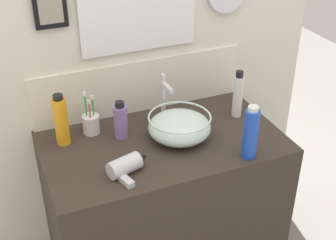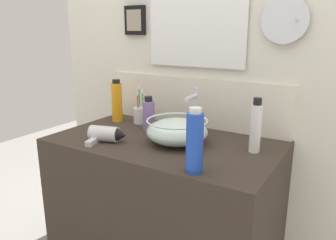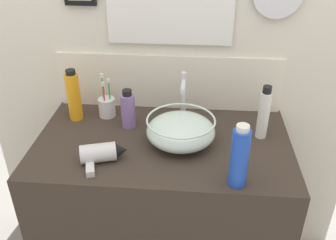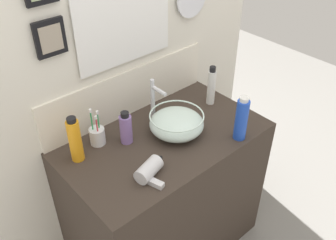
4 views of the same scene
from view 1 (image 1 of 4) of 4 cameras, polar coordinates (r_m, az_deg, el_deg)
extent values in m
cube|color=#382D26|center=(2.29, -0.52, -11.34)|extent=(1.04, 0.60, 0.84)
cube|color=silver|center=(2.12, -4.04, 11.51)|extent=(1.79, 0.06, 2.52)
cube|color=silver|center=(2.21, -3.44, 4.12)|extent=(1.02, 0.02, 0.26)
cube|color=white|center=(2.07, -3.65, 13.36)|extent=(0.47, 0.01, 0.31)
cube|color=white|center=(2.06, -3.58, 13.31)|extent=(0.53, 0.01, 0.37)
cube|color=black|center=(1.96, -14.17, 12.95)|extent=(0.13, 0.02, 0.15)
cube|color=gray|center=(1.96, -14.12, 12.88)|extent=(0.10, 0.01, 0.11)
ellipsoid|color=silver|center=(2.02, 1.41, -0.88)|extent=(0.27, 0.27, 0.11)
torus|color=silver|center=(2.00, 1.43, 0.37)|extent=(0.27, 0.27, 0.01)
torus|color=#B2B7BC|center=(2.05, 1.39, -2.10)|extent=(0.10, 0.10, 0.01)
cylinder|color=silver|center=(2.15, -0.57, 2.51)|extent=(0.02, 0.02, 0.20)
cylinder|color=silver|center=(2.07, -0.05, 4.07)|extent=(0.02, 0.10, 0.02)
cylinder|color=silver|center=(2.10, -0.59, 5.25)|extent=(0.02, 0.02, 0.03)
cylinder|color=silver|center=(1.83, -5.33, -5.55)|extent=(0.15, 0.11, 0.07)
cone|color=black|center=(1.87, -3.16, -4.58)|extent=(0.06, 0.07, 0.06)
cube|color=silver|center=(1.80, -5.26, -7.29)|extent=(0.05, 0.09, 0.02)
cylinder|color=silver|center=(2.10, -9.36, -0.51)|extent=(0.07, 0.07, 0.09)
cylinder|color=green|center=(2.08, -9.03, 0.60)|extent=(0.01, 0.01, 0.16)
cube|color=white|center=(2.04, -9.23, 2.74)|extent=(0.01, 0.01, 0.02)
cylinder|color=green|center=(2.08, -9.91, 0.77)|extent=(0.01, 0.01, 0.18)
cube|color=white|center=(2.03, -10.15, 3.16)|extent=(0.01, 0.01, 0.02)
cylinder|color=#D83F4C|center=(2.06, -9.44, 0.14)|extent=(0.01, 0.01, 0.15)
cube|color=white|center=(2.02, -9.64, 2.19)|extent=(0.01, 0.01, 0.02)
cylinder|color=blue|center=(1.91, 10.03, -1.72)|extent=(0.06, 0.06, 0.22)
cylinder|color=silver|center=(1.85, 10.36, 1.36)|extent=(0.04, 0.04, 0.02)
cylinder|color=white|center=(2.19, 8.50, 2.83)|extent=(0.05, 0.05, 0.20)
cylinder|color=black|center=(2.14, 8.73, 5.53)|extent=(0.03, 0.03, 0.03)
cylinder|color=#8C6BB2|center=(2.03, -5.78, -0.23)|extent=(0.06, 0.06, 0.15)
cylinder|color=black|center=(1.99, -5.91, 1.90)|extent=(0.04, 0.04, 0.02)
cylinder|color=orange|center=(2.01, -12.89, -0.21)|extent=(0.06, 0.06, 0.21)
cylinder|color=black|center=(1.96, -13.28, 2.73)|extent=(0.04, 0.04, 0.02)
camera|label=2|loc=(1.58, 47.08, -3.59)|focal=35.00mm
camera|label=3|loc=(0.87, 42.47, 4.15)|focal=40.00mm
camera|label=4|loc=(0.57, -62.75, 21.05)|focal=40.00mm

